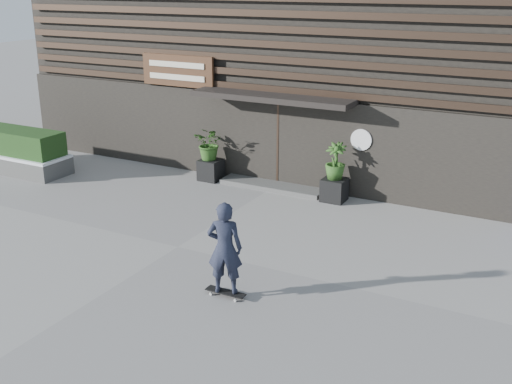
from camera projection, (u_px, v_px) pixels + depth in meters
The scene contains 11 objects.
ground at pixel (178, 247), 13.57m from camera, with size 80.00×80.00×0.00m, color gray.
entrance_step at pixel (273, 185), 17.39m from camera, with size 3.00×0.80×0.12m, color #4C4C4A.
planter_pot_left at pixel (211, 170), 17.99m from camera, with size 0.60×0.60×0.60m, color black.
bamboo_left at pixel (210, 144), 17.74m from camera, with size 0.86×0.75×0.96m, color #2D591E.
planter_pot_right at pixel (334, 190), 16.30m from camera, with size 0.60×0.60×0.60m, color black.
bamboo_right at pixel (336, 161), 16.04m from camera, with size 0.54×0.54×0.96m, color #2D591E.
raised_bed at pixel (17, 162), 18.89m from camera, with size 3.50×1.20×0.50m, color #484745.
snow_layer at pixel (15, 153), 18.80m from camera, with size 3.50×1.20×0.08m, color white.
hedge at pixel (14, 140), 18.67m from camera, with size 3.30×1.00×0.70m, color #1A3915.
building at pixel (347, 27), 20.58m from camera, with size 18.00×11.00×8.00m.
skateboarder at pixel (225, 248), 11.17m from camera, with size 0.78×0.61×1.84m.
Camera 1 is at (7.37, -10.17, 5.55)m, focal length 43.82 mm.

